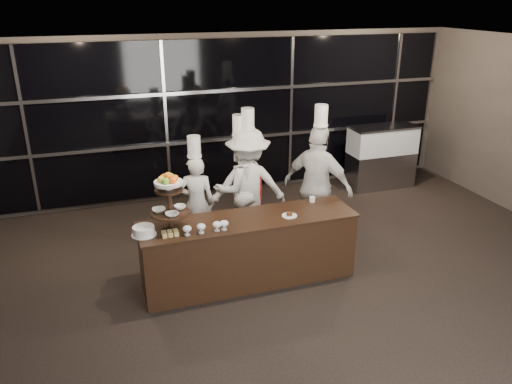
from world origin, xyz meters
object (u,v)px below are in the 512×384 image
object	(u,v)px
buffet_counter	(249,250)
display_stand	(169,198)
chef_b	(240,188)
chef_a	(197,201)
display_case	(381,154)
chef_d	(318,186)
chef_c	(248,186)
layer_cake	(144,231)

from	to	relation	value
buffet_counter	display_stand	distance (m)	1.33
display_stand	chef_b	bearing A→B (deg)	44.58
chef_a	chef_b	bearing A→B (deg)	6.00
display_stand	display_case	xyz separation A→B (m)	(4.59, 2.58, -0.65)
chef_a	chef_d	xyz separation A→B (m)	(1.75, -0.45, 0.19)
display_case	chef_a	size ratio (longest dim) A/B	0.75
chef_b	chef_c	size ratio (longest dim) A/B	0.95
display_stand	layer_cake	size ratio (longest dim) A/B	2.48
display_stand	chef_a	size ratio (longest dim) A/B	0.42
chef_c	display_stand	bearing A→B (deg)	-139.53
chef_a	display_case	bearing A→B (deg)	19.38
chef_a	chef_b	xyz separation A→B (m)	(0.69, 0.07, 0.10)
layer_cake	chef_d	world-z (taller)	chef_d
chef_d	display_case	bearing A→B (deg)	39.38
layer_cake	chef_d	distance (m)	2.76
chef_c	buffet_counter	bearing A→B (deg)	-107.37
buffet_counter	chef_a	size ratio (longest dim) A/B	1.62
layer_cake	chef_c	distance (m)	2.09
layer_cake	chef_a	world-z (taller)	chef_a
display_stand	display_case	size ratio (longest dim) A/B	0.56
chef_c	chef_a	bearing A→B (deg)	-179.63
display_stand	layer_cake	bearing A→B (deg)	-171.67
buffet_counter	chef_d	xyz separation A→B (m)	(1.31, 0.71, 0.49)
buffet_counter	chef_b	distance (m)	1.32
layer_cake	chef_d	xyz separation A→B (m)	(2.65, 0.76, -0.02)
chef_a	chef_d	distance (m)	1.82
display_case	chef_c	size ratio (longest dim) A/B	0.63
chef_c	chef_d	xyz separation A→B (m)	(0.94, -0.46, 0.04)
chef_b	chef_d	xyz separation A→B (m)	(1.06, -0.52, 0.09)
display_case	chef_d	bearing A→B (deg)	-140.62
chef_a	chef_b	distance (m)	0.70
display_stand	chef_b	distance (m)	1.82
buffet_counter	display_stand	world-z (taller)	display_stand
buffet_counter	chef_d	world-z (taller)	chef_d
display_stand	chef_d	xyz separation A→B (m)	(2.31, 0.71, -0.39)
chef_b	chef_d	bearing A→B (deg)	-26.37
display_stand	layer_cake	distance (m)	0.50
display_stand	chef_d	world-z (taller)	chef_d
chef_b	chef_c	bearing A→B (deg)	-30.47
chef_d	buffet_counter	bearing A→B (deg)	-151.64
display_case	chef_d	distance (m)	2.96
layer_cake	display_case	xyz separation A→B (m)	(4.93, 2.63, -0.29)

